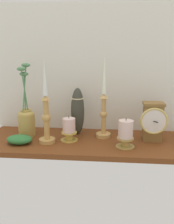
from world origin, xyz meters
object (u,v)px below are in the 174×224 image
object	(u,v)px
brass_vase_jar	(26,118)
pillar_candle_near_clock	(69,129)
tall_ceramic_vase	(78,111)
candlestick_tall_left	(104,111)
candlestick_tall_center	(46,115)
pillar_candle_front	(126,133)
mantel_clock	(153,121)

from	to	relation	value
brass_vase_jar	pillar_candle_near_clock	bearing A→B (deg)	-12.89
pillar_candle_near_clock	tall_ceramic_vase	distance (cm)	11.78
brass_vase_jar	candlestick_tall_left	bearing A→B (deg)	1.74
candlestick_tall_center	pillar_candle_near_clock	xyz separation A→B (cm)	(9.86, 3.65, -7.60)
candlestick_tall_center	pillar_candle_front	distance (cm)	36.84
pillar_candle_near_clock	tall_ceramic_vase	xyz separation A→B (cm)	(2.99, 9.28, 6.61)
brass_vase_jar	pillar_candle_front	world-z (taller)	brass_vase_jar
candlestick_tall_left	pillar_candle_near_clock	size ratio (longest dim) A/B	3.36
candlestick_tall_center	brass_vase_jar	distance (cm)	15.86
pillar_candle_near_clock	candlestick_tall_center	bearing A→B (deg)	-159.68
mantel_clock	tall_ceramic_vase	distance (cm)	36.99
mantel_clock	brass_vase_jar	size ratio (longest dim) A/B	0.51
mantel_clock	candlestick_tall_left	size ratio (longest dim) A/B	0.46
candlestick_tall_center	tall_ceramic_vase	world-z (taller)	candlestick_tall_center
candlestick_tall_center	pillar_candle_near_clock	world-z (taller)	candlestick_tall_center
brass_vase_jar	tall_ceramic_vase	xyz separation A→B (cm)	(25.39, 4.15, 3.16)
pillar_candle_near_clock	candlestick_tall_left	bearing A→B (deg)	21.27
tall_ceramic_vase	candlestick_tall_left	bearing A→B (deg)	-12.73
brass_vase_jar	candlestick_tall_center	bearing A→B (deg)	-34.98
candlestick_tall_left	brass_vase_jar	world-z (taller)	candlestick_tall_left
candlestick_tall_center	brass_vase_jar	xyz separation A→B (cm)	(-12.54, 8.78, -4.15)
candlestick_tall_center	brass_vase_jar	bearing A→B (deg)	145.02
brass_vase_jar	pillar_candle_near_clock	distance (cm)	23.24
brass_vase_jar	pillar_candle_front	size ratio (longest dim) A/B	2.67
candlestick_tall_center	tall_ceramic_vase	size ratio (longest dim) A/B	1.61
candlestick_tall_left	tall_ceramic_vase	xyz separation A→B (cm)	(-13.19, 2.98, -1.32)
candlestick_tall_left	brass_vase_jar	xyz separation A→B (cm)	(-38.58, -1.17, -4.48)
mantel_clock	brass_vase_jar	distance (cm)	61.82
candlestick_tall_center	tall_ceramic_vase	distance (cm)	18.26
mantel_clock	pillar_candle_near_clock	xyz separation A→B (cm)	(-39.38, -3.12, -4.06)
mantel_clock	pillar_candle_near_clock	bearing A→B (deg)	-175.48
mantel_clock	candlestick_tall_center	distance (cm)	49.83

